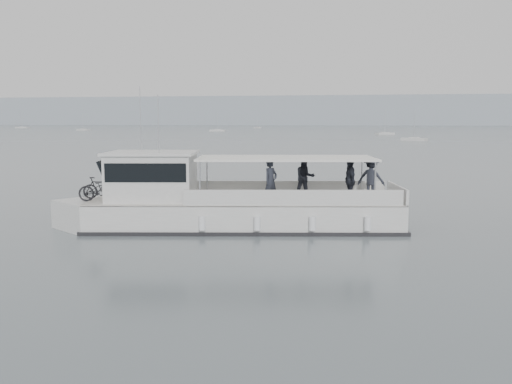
# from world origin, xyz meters

# --- Properties ---
(ground) EXTENTS (1400.00, 1400.00, 0.00)m
(ground) POSITION_xyz_m (0.00, 0.00, 0.00)
(ground) COLOR #525D60
(ground) RESTS_ON ground
(headland) EXTENTS (1400.00, 90.00, 28.00)m
(headland) POSITION_xyz_m (0.00, 560.00, 14.00)
(headland) COLOR #939EA8
(headland) RESTS_ON ground
(tour_boat) EXTENTS (15.38, 5.98, 6.40)m
(tour_boat) POSITION_xyz_m (1.41, 0.93, 1.05)
(tour_boat) COLOR silver
(tour_boat) RESTS_ON ground
(moored_fleet) EXTENTS (413.22, 351.06, 10.18)m
(moored_fleet) POSITION_xyz_m (-25.51, 204.20, 0.36)
(moored_fleet) COLOR silver
(moored_fleet) RESTS_ON ground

